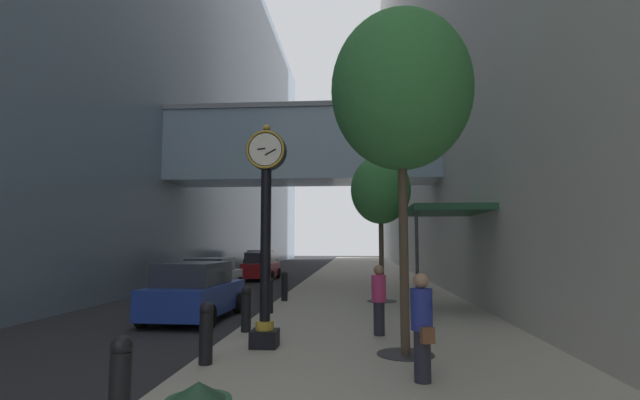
{
  "coord_description": "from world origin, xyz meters",
  "views": [
    {
      "loc": [
        2.99,
        -1.78,
        2.28
      ],
      "look_at": [
        1.06,
        23.23,
        4.58
      ],
      "focal_mm": 26.33,
      "sensor_mm": 36.0,
      "label": 1
    }
  ],
  "objects_px": {
    "street_clock": "(266,222)",
    "car_silver_mid": "(211,276)",
    "pedestrian_walking": "(422,324)",
    "car_black_far": "(261,262)",
    "car_red_trailing": "(261,266)",
    "bollard_fourth": "(269,294)",
    "bollard_nearest": "(120,382)",
    "bollard_fifth": "(285,285)",
    "street_tree_mid_near": "(381,190)",
    "street_tree_near": "(401,91)",
    "bollard_third": "(246,308)",
    "pedestrian_by_clock": "(379,298)",
    "bollard_second": "(206,331)",
    "car_blue_near": "(195,292)"
  },
  "relations": [
    {
      "from": "bollard_fourth",
      "to": "street_tree_near",
      "type": "relative_size",
      "value": 0.16
    },
    {
      "from": "bollard_third",
      "to": "street_tree_mid_near",
      "type": "height_order",
      "value": "street_tree_mid_near"
    },
    {
      "from": "bollard_fourth",
      "to": "pedestrian_by_clock",
      "type": "distance_m",
      "value": 4.55
    },
    {
      "from": "bollard_fourth",
      "to": "pedestrian_walking",
      "type": "xyz_separation_m",
      "value": [
        3.69,
        -6.91,
        0.31
      ]
    },
    {
      "from": "bollard_third",
      "to": "car_black_far",
      "type": "height_order",
      "value": "car_black_far"
    },
    {
      "from": "bollard_fifth",
      "to": "pedestrian_by_clock",
      "type": "relative_size",
      "value": 0.67
    },
    {
      "from": "car_red_trailing",
      "to": "bollard_third",
      "type": "bearing_deg",
      "value": -79.56
    },
    {
      "from": "car_blue_near",
      "to": "car_silver_mid",
      "type": "distance_m",
      "value": 7.26
    },
    {
      "from": "bollard_fourth",
      "to": "bollard_second",
      "type": "bearing_deg",
      "value": -90.0
    },
    {
      "from": "car_blue_near",
      "to": "car_red_trailing",
      "type": "distance_m",
      "value": 15.23
    },
    {
      "from": "bollard_nearest",
      "to": "bollard_second",
      "type": "height_order",
      "value": "same"
    },
    {
      "from": "street_clock",
      "to": "car_silver_mid",
      "type": "relative_size",
      "value": 1.05
    },
    {
      "from": "bollard_third",
      "to": "car_red_trailing",
      "type": "bearing_deg",
      "value": 100.44
    },
    {
      "from": "bollard_third",
      "to": "street_tree_mid_near",
      "type": "relative_size",
      "value": 0.2
    },
    {
      "from": "pedestrian_walking",
      "to": "bollard_nearest",
      "type": "bearing_deg",
      "value": -148.54
    },
    {
      "from": "bollard_fourth",
      "to": "car_black_far",
      "type": "xyz_separation_m",
      "value": [
        -4.78,
        22.09,
        0.12
      ]
    },
    {
      "from": "street_tree_mid_near",
      "to": "bollard_fifth",
      "type": "bearing_deg",
      "value": -177.83
    },
    {
      "from": "bollard_fourth",
      "to": "car_blue_near",
      "type": "height_order",
      "value": "car_blue_near"
    },
    {
      "from": "car_black_far",
      "to": "car_red_trailing",
      "type": "distance_m",
      "value": 7.66
    },
    {
      "from": "bollard_second",
      "to": "bollard_fifth",
      "type": "height_order",
      "value": "same"
    },
    {
      "from": "bollard_fifth",
      "to": "street_tree_near",
      "type": "bearing_deg",
      "value": -66.2
    },
    {
      "from": "pedestrian_walking",
      "to": "bollard_second",
      "type": "bearing_deg",
      "value": 167.76
    },
    {
      "from": "car_silver_mid",
      "to": "car_red_trailing",
      "type": "distance_m",
      "value": 8.16
    },
    {
      "from": "pedestrian_by_clock",
      "to": "car_blue_near",
      "type": "height_order",
      "value": "pedestrian_by_clock"
    },
    {
      "from": "bollard_second",
      "to": "pedestrian_walking",
      "type": "distance_m",
      "value": 3.79
    },
    {
      "from": "street_clock",
      "to": "bollard_second",
      "type": "xyz_separation_m",
      "value": [
        -0.77,
        -1.43,
        -2.0
      ]
    },
    {
      "from": "pedestrian_by_clock",
      "to": "bollard_second",
      "type": "bearing_deg",
      "value": -137.97
    },
    {
      "from": "bollard_third",
      "to": "pedestrian_walking",
      "type": "height_order",
      "value": "pedestrian_walking"
    },
    {
      "from": "street_clock",
      "to": "street_tree_near",
      "type": "height_order",
      "value": "street_tree_near"
    },
    {
      "from": "pedestrian_by_clock",
      "to": "bollard_fifth",
      "type": "bearing_deg",
      "value": 116.94
    },
    {
      "from": "bollard_nearest",
      "to": "pedestrian_by_clock",
      "type": "distance_m",
      "value": 6.75
    },
    {
      "from": "street_tree_near",
      "to": "car_black_far",
      "type": "bearing_deg",
      "value": 107.14
    },
    {
      "from": "street_tree_near",
      "to": "car_silver_mid",
      "type": "relative_size",
      "value": 1.54
    },
    {
      "from": "car_black_far",
      "to": "car_silver_mid",
      "type": "bearing_deg",
      "value": -86.59
    },
    {
      "from": "street_clock",
      "to": "street_tree_near",
      "type": "distance_m",
      "value": 3.89
    },
    {
      "from": "bollard_nearest",
      "to": "bollard_fifth",
      "type": "bearing_deg",
      "value": 90.0
    },
    {
      "from": "car_red_trailing",
      "to": "pedestrian_by_clock",
      "type": "bearing_deg",
      "value": -70.11
    },
    {
      "from": "car_black_far",
      "to": "car_blue_near",
      "type": "bearing_deg",
      "value": -83.38
    },
    {
      "from": "pedestrian_by_clock",
      "to": "car_red_trailing",
      "type": "bearing_deg",
      "value": 109.89
    },
    {
      "from": "bollard_fourth",
      "to": "street_tree_mid_near",
      "type": "height_order",
      "value": "street_tree_mid_near"
    },
    {
      "from": "bollard_nearest",
      "to": "bollard_fourth",
      "type": "bearing_deg",
      "value": 90.0
    },
    {
      "from": "pedestrian_walking",
      "to": "car_black_far",
      "type": "distance_m",
      "value": 30.21
    },
    {
      "from": "bollard_fifth",
      "to": "car_silver_mid",
      "type": "xyz_separation_m",
      "value": [
        -3.85,
        3.4,
        0.08
      ]
    },
    {
      "from": "car_silver_mid",
      "to": "car_red_trailing",
      "type": "xyz_separation_m",
      "value": [
        0.6,
        8.13,
        0.04
      ]
    },
    {
      "from": "pedestrian_walking",
      "to": "car_blue_near",
      "type": "bearing_deg",
      "value": 132.77
    },
    {
      "from": "bollard_fifth",
      "to": "car_silver_mid",
      "type": "bearing_deg",
      "value": 138.6
    },
    {
      "from": "street_clock",
      "to": "bollard_fourth",
      "type": "distance_m",
      "value": 5.15
    },
    {
      "from": "street_tree_near",
      "to": "pedestrian_by_clock",
      "type": "distance_m",
      "value": 4.75
    },
    {
      "from": "bollard_nearest",
      "to": "pedestrian_by_clock",
      "type": "bearing_deg",
      "value": 61.71
    },
    {
      "from": "bollard_third",
      "to": "pedestrian_by_clock",
      "type": "xyz_separation_m",
      "value": [
        3.2,
        -0.18,
        0.28
      ]
    }
  ]
}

